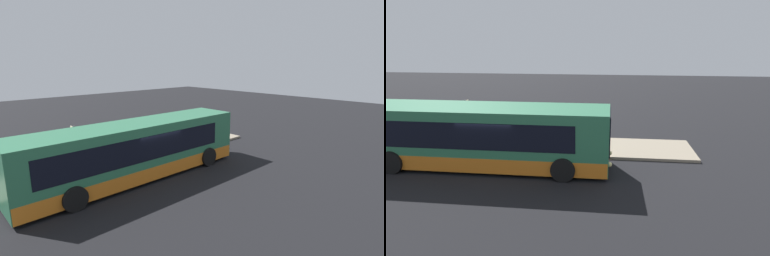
# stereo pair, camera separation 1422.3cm
# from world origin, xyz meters

# --- Properties ---
(ground) EXTENTS (80.00, 80.00, 0.00)m
(ground) POSITION_xyz_m (0.00, 0.00, 0.00)
(ground) COLOR black
(platform) EXTENTS (20.00, 3.12, 0.15)m
(platform) POSITION_xyz_m (0.00, 3.16, 0.08)
(platform) COLOR gray
(platform) RESTS_ON ground
(bus_lead) EXTENTS (12.43, 2.84, 2.97)m
(bus_lead) POSITION_xyz_m (-0.80, 0.19, 1.48)
(bus_lead) COLOR #2D704C
(bus_lead) RESTS_ON ground
(passenger_boarding) EXTENTS (0.37, 0.54, 1.75)m
(passenger_boarding) POSITION_xyz_m (1.99, 4.24, 1.11)
(passenger_boarding) COLOR #6B604C
(passenger_boarding) RESTS_ON platform
(passenger_waiting) EXTENTS (0.58, 0.65, 1.72)m
(passenger_waiting) POSITION_xyz_m (1.48, 2.64, 1.08)
(passenger_waiting) COLOR silver
(passenger_waiting) RESTS_ON platform
(passenger_with_bags) EXTENTS (0.42, 0.58, 1.83)m
(passenger_with_bags) POSITION_xyz_m (1.06, 3.88, 1.15)
(passenger_with_bags) COLOR #6B604C
(passenger_with_bags) RESTS_ON platform
(suitcase) EXTENTS (0.48, 0.25, 0.94)m
(suitcase) POSITION_xyz_m (1.79, 3.17, 0.51)
(suitcase) COLOR maroon
(suitcase) RESTS_ON platform
(sign_post) EXTENTS (0.10, 0.78, 2.54)m
(sign_post) POSITION_xyz_m (-2.74, 2.96, 1.77)
(sign_post) COLOR #4C4C51
(sign_post) RESTS_ON platform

